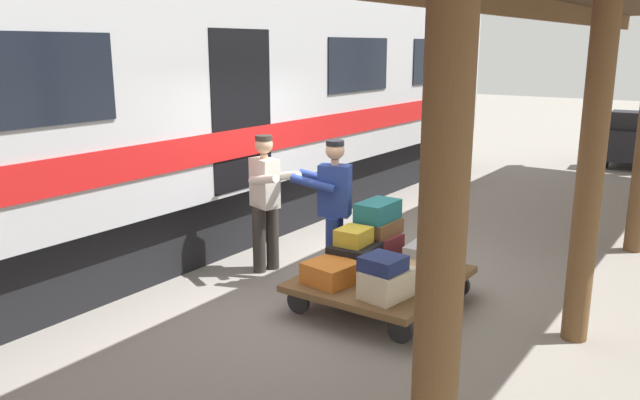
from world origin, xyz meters
name	(u,v)px	position (x,y,z in m)	size (l,w,h in m)	color
ground_plane	(366,287)	(0.00, 0.00, 0.00)	(60.00, 60.00, 0.00)	gray
train_car	(160,97)	(3.34, 0.00, 2.06)	(3.03, 16.04, 4.00)	#B7BABF
luggage_cart	(381,279)	(-0.39, 0.34, 0.29)	(1.50, 1.75, 0.33)	brown
suitcase_tan_vintage	(410,274)	(-0.72, 0.34, 0.43)	(0.51, 0.59, 0.18)	tan
suitcase_burgundy_valise	(377,246)	(-0.05, -0.14, 0.47)	(0.47, 0.46, 0.28)	maroon
suitcase_orange_carryall	(331,272)	(-0.05, 0.82, 0.44)	(0.47, 0.47, 0.22)	#CC6B23
suitcase_black_hardshell	(355,257)	(-0.05, 0.34, 0.48)	(0.47, 0.51, 0.29)	black
suitcase_gray_aluminum	(430,256)	(-0.72, -0.14, 0.48)	(0.43, 0.55, 0.29)	#9EA0A5
suitcase_cream_canvas	(388,283)	(-0.72, 0.82, 0.47)	(0.37, 0.53, 0.28)	beige
suitcase_brown_leather	(380,228)	(-0.07, -0.17, 0.70)	(0.35, 0.51, 0.17)	brown
suitcase_navy_fabric	(383,263)	(-0.69, 0.86, 0.68)	(0.37, 0.37, 0.14)	navy
suitcase_yellow_case	(354,236)	(-0.03, 0.34, 0.71)	(0.31, 0.37, 0.18)	gold
suitcase_teal_softside	(378,211)	(-0.04, -0.17, 0.89)	(0.34, 0.55, 0.22)	#1E666B
porter_in_overalls	(333,207)	(0.43, 0.06, 0.93)	(0.73, 0.57, 1.70)	navy
porter_by_door	(266,199)	(1.32, 0.21, 0.93)	(0.73, 0.55, 1.70)	#332D28
baggage_tug	(633,140)	(-1.18, -10.08, 0.63)	(1.25, 1.79, 1.30)	black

